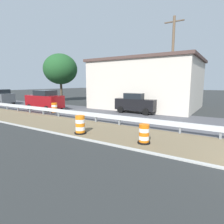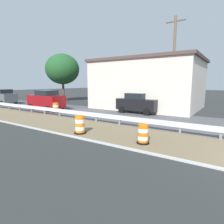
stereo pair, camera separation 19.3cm
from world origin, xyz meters
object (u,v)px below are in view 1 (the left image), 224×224
object	(u,v)px
traffic_barrel_close	(80,125)
traffic_barrel_mid	(54,108)
car_mid_far_lane	(136,103)
traffic_barrel_nearest	(144,135)
car_lead_far_lane	(1,97)
car_lead_near_lane	(45,100)
utility_pole_near	(172,65)

from	to	relation	value
traffic_barrel_close	traffic_barrel_mid	distance (m)	8.62
car_mid_far_lane	traffic_barrel_mid	bearing A→B (deg)	-146.52
traffic_barrel_nearest	traffic_barrel_mid	bearing A→B (deg)	70.05
traffic_barrel_mid	car_lead_far_lane	size ratio (longest dim) A/B	0.25
car_lead_far_lane	traffic_barrel_nearest	bearing A→B (deg)	167.25
traffic_barrel_nearest	traffic_barrel_close	world-z (taller)	traffic_barrel_close
car_mid_far_lane	car_lead_far_lane	bearing A→B (deg)	-169.70
car_lead_near_lane	utility_pole_near	distance (m)	13.84
traffic_barrel_close	traffic_barrel_mid	bearing A→B (deg)	59.10
traffic_barrel_close	traffic_barrel_mid	world-z (taller)	traffic_barrel_close
car_lead_far_lane	car_mid_far_lane	size ratio (longest dim) A/B	0.99
traffic_barrel_mid	traffic_barrel_nearest	bearing A→B (deg)	-109.95
car_mid_far_lane	traffic_barrel_nearest	bearing A→B (deg)	-62.17
car_lead_near_lane	car_lead_far_lane	world-z (taller)	car_lead_near_lane
traffic_barrel_nearest	traffic_barrel_close	xyz separation A→B (m)	(-0.33, 3.89, 0.06)
car_lead_far_lane	car_lead_near_lane	bearing A→B (deg)	177.90
traffic_barrel_mid	car_mid_far_lane	bearing A→B (deg)	-57.00
traffic_barrel_mid	utility_pole_near	distance (m)	12.28
traffic_barrel_mid	car_lead_near_lane	bearing A→B (deg)	71.85
car_lead_near_lane	car_mid_far_lane	size ratio (longest dim) A/B	1.10
utility_pole_near	car_lead_far_lane	bearing A→B (deg)	102.90
traffic_barrel_close	car_lead_far_lane	world-z (taller)	car_lead_far_lane
traffic_barrel_nearest	car_lead_far_lane	world-z (taller)	car_lead_far_lane
traffic_barrel_mid	car_mid_far_lane	world-z (taller)	car_mid_far_lane
utility_pole_near	traffic_barrel_close	bearing A→B (deg)	167.59
car_mid_far_lane	utility_pole_near	distance (m)	5.01
traffic_barrel_close	traffic_barrel_mid	size ratio (longest dim) A/B	1.07
car_lead_far_lane	utility_pole_near	bearing A→B (deg)	-167.30
utility_pole_near	traffic_barrel_nearest	bearing A→B (deg)	-171.40
utility_pole_near	car_mid_far_lane	bearing A→B (deg)	121.01
car_lead_near_lane	utility_pole_near	xyz separation A→B (m)	(5.36, -12.23, 3.63)
traffic_barrel_close	car_lead_far_lane	size ratio (longest dim) A/B	0.27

